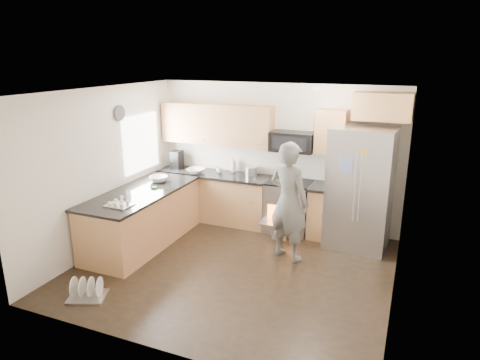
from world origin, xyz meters
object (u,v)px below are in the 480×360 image
at_px(stove_range, 289,195).
at_px(person, 289,201).
at_px(refrigerator, 360,189).
at_px(dish_rack, 87,292).

xyz_separation_m(stove_range, person, (0.29, -1.03, 0.25)).
bearing_deg(stove_range, refrigerator, -8.28).
height_order(person, dish_rack, person).
xyz_separation_m(stove_range, dish_rack, (-1.80, -3.17, -0.60)).
bearing_deg(person, stove_range, -54.05).
height_order(stove_range, dish_rack, stove_range).
xyz_separation_m(person, dish_rack, (-2.09, -2.13, -0.85)).
distance_m(stove_range, dish_rack, 3.69).
relative_size(stove_range, dish_rack, 3.11).
bearing_deg(refrigerator, person, -133.47).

